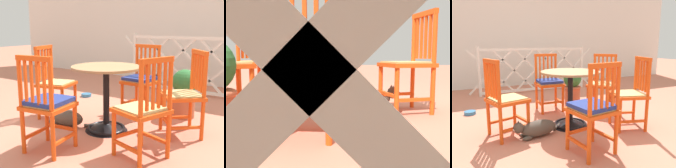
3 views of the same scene
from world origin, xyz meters
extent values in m
plane|color=#C6755B|center=(0.00, 0.00, 0.00)|extent=(24.00, 24.00, 0.00)
cube|color=silver|center=(-0.21, 2.34, 0.51)|extent=(0.92, 0.02, 0.92)
cube|color=silver|center=(-0.21, 2.34, 0.51)|extent=(0.92, 0.02, 0.92)
cone|color=black|center=(0.03, 0.12, 0.05)|extent=(0.48, 0.48, 0.10)
torus|color=black|center=(0.03, 0.12, 0.03)|extent=(0.44, 0.44, 0.04)
cylinder|color=black|center=(0.03, 0.12, 0.37)|extent=(0.07, 0.07, 0.66)
cylinder|color=black|center=(0.03, 0.12, 0.68)|extent=(0.20, 0.20, 0.04)
cylinder|color=#9E754C|center=(0.03, 0.12, 0.72)|extent=(0.76, 0.76, 0.02)
cylinder|color=#E04C14|center=(-0.29, -0.46, 0.23)|extent=(0.04, 0.04, 0.45)
cylinder|color=#E04C14|center=(0.04, -0.41, 0.23)|extent=(0.04, 0.04, 0.45)
cylinder|color=#E04C14|center=(-0.24, -0.80, 0.46)|extent=(0.04, 0.04, 0.91)
cylinder|color=#E04C14|center=(0.09, -0.75, 0.46)|extent=(0.04, 0.04, 0.91)
cube|color=#E04C14|center=(-0.27, -0.63, 0.14)|extent=(0.08, 0.34, 0.03)
cube|color=#E04C14|center=(0.07, -0.58, 0.14)|extent=(0.08, 0.34, 0.03)
cube|color=#E04C14|center=(-0.13, -0.44, 0.17)|extent=(0.34, 0.08, 0.03)
cube|color=#E04C14|center=(-0.10, -0.61, 0.43)|extent=(0.46, 0.46, 0.04)
cube|color=tan|center=(-0.10, -0.61, 0.45)|extent=(0.40, 0.40, 0.02)
cube|color=#E04C14|center=(-0.17, -0.79, 0.68)|extent=(0.03, 0.02, 0.39)
cube|color=#E04C14|center=(-0.11, -0.78, 0.68)|extent=(0.03, 0.02, 0.39)
cube|color=#E04C14|center=(-0.04, -0.77, 0.68)|extent=(0.03, 0.02, 0.39)
cube|color=#E04C14|center=(0.03, -0.76, 0.68)|extent=(0.03, 0.02, 0.39)
cube|color=#E04C14|center=(-0.07, -0.77, 0.89)|extent=(0.38, 0.09, 0.04)
cube|color=navy|center=(-0.10, -0.61, 0.48)|extent=(0.41, 0.41, 0.04)
cylinder|color=#E04C14|center=(0.46, -0.36, 0.23)|extent=(0.04, 0.04, 0.45)
cylinder|color=#E04C14|center=(0.56, -0.03, 0.23)|extent=(0.04, 0.04, 0.45)
cylinder|color=#E04C14|center=(0.79, -0.46, 0.46)|extent=(0.04, 0.04, 0.91)
cylinder|color=#E04C14|center=(0.89, -0.13, 0.46)|extent=(0.04, 0.04, 0.91)
cube|color=#E04C14|center=(0.62, -0.41, 0.14)|extent=(0.33, 0.13, 0.03)
cube|color=#E04C14|center=(0.72, -0.08, 0.14)|extent=(0.33, 0.13, 0.03)
cube|color=#E04C14|center=(0.51, -0.19, 0.17)|extent=(0.13, 0.33, 0.03)
cube|color=#E04C14|center=(0.67, -0.24, 0.43)|extent=(0.50, 0.50, 0.04)
cube|color=tan|center=(0.67, -0.24, 0.45)|extent=(0.44, 0.44, 0.02)
cube|color=#E04C14|center=(0.81, -0.39, 0.68)|extent=(0.03, 0.03, 0.39)
cube|color=#E04C14|center=(0.83, -0.33, 0.68)|extent=(0.03, 0.03, 0.39)
cube|color=#E04C14|center=(0.85, -0.26, 0.68)|extent=(0.03, 0.03, 0.39)
cube|color=#E04C14|center=(0.87, -0.20, 0.68)|extent=(0.03, 0.03, 0.39)
cube|color=#E04C14|center=(0.84, -0.29, 0.89)|extent=(0.14, 0.37, 0.04)
cylinder|color=#E04C14|center=(0.74, 0.23, 0.23)|extent=(0.04, 0.04, 0.45)
cylinder|color=#E04C14|center=(0.52, 0.49, 0.23)|extent=(0.04, 0.04, 0.45)
cube|color=#E04C14|center=(0.65, 0.60, 0.14)|extent=(0.28, 0.24, 0.03)
cube|color=#E04C14|center=(0.63, 0.36, 0.17)|extent=(0.24, 0.28, 0.03)
cylinder|color=#E04C14|center=(0.19, 0.70, 0.23)|extent=(0.04, 0.04, 0.45)
cylinder|color=#E04C14|center=(-0.15, 0.71, 0.23)|extent=(0.04, 0.04, 0.45)
cylinder|color=#E04C14|center=(0.21, 1.04, 0.46)|extent=(0.04, 0.04, 0.91)
cylinder|color=#E04C14|center=(-0.13, 1.05, 0.46)|extent=(0.04, 0.04, 0.91)
cube|color=#E04C14|center=(0.20, 0.87, 0.14)|extent=(0.05, 0.34, 0.03)
cube|color=#E04C14|center=(-0.14, 0.88, 0.14)|extent=(0.05, 0.34, 0.03)
cube|color=#E04C14|center=(0.02, 0.70, 0.17)|extent=(0.34, 0.05, 0.03)
cube|color=#E04C14|center=(0.03, 0.87, 0.43)|extent=(0.42, 0.42, 0.04)
cube|color=tan|center=(0.03, 0.87, 0.45)|extent=(0.37, 0.37, 0.02)
cube|color=#E04C14|center=(0.14, 1.04, 0.68)|extent=(0.03, 0.02, 0.39)
cube|color=#E04C14|center=(0.07, 1.04, 0.68)|extent=(0.03, 0.02, 0.39)
cube|color=#E04C14|center=(0.00, 1.05, 0.68)|extent=(0.03, 0.02, 0.39)
cube|color=#E04C14|center=(-0.06, 1.05, 0.68)|extent=(0.03, 0.02, 0.39)
cube|color=navy|center=(0.03, 0.87, 0.48)|extent=(0.38, 0.38, 0.04)
cylinder|color=#E04C14|center=(-0.65, 0.36, 0.23)|extent=(0.04, 0.04, 0.45)
cylinder|color=#E04C14|center=(-0.56, 0.03, 0.23)|extent=(0.04, 0.04, 0.45)
cylinder|color=#E04C14|center=(-0.98, 0.27, 0.46)|extent=(0.04, 0.04, 0.91)
cylinder|color=#E04C14|center=(-0.89, -0.06, 0.46)|extent=(0.04, 0.04, 0.91)
cube|color=#E04C14|center=(-0.82, 0.31, 0.14)|extent=(0.34, 0.12, 0.03)
cube|color=#E04C14|center=(-0.73, -0.02, 0.14)|extent=(0.34, 0.12, 0.03)
cube|color=#E04C14|center=(-0.61, 0.19, 0.17)|extent=(0.12, 0.34, 0.03)
cube|color=#E04C14|center=(-0.77, 0.15, 0.43)|extent=(0.49, 0.49, 0.04)
cube|color=tan|center=(-0.77, 0.15, 0.45)|extent=(0.43, 0.43, 0.02)
cube|color=#E04C14|center=(-0.96, 0.20, 0.68)|extent=(0.03, 0.03, 0.39)
cube|color=#E04C14|center=(-0.94, 0.14, 0.68)|extent=(0.03, 0.03, 0.39)
cube|color=#E04C14|center=(-0.93, 0.07, 0.68)|extent=(0.03, 0.03, 0.39)
cube|color=#E04C14|center=(-0.91, 0.00, 0.68)|extent=(0.03, 0.03, 0.39)
cube|color=#E04C14|center=(-0.94, 0.10, 0.89)|extent=(0.13, 0.37, 0.04)
ellipsoid|color=#4C4238|center=(-0.45, -0.02, 0.10)|extent=(0.46, 0.25, 0.19)
ellipsoid|color=silver|center=(-0.55, -0.03, 0.08)|extent=(0.20, 0.17, 0.14)
sphere|color=#4C4238|center=(-0.70, -0.05, 0.15)|extent=(0.12, 0.12, 0.12)
ellipsoid|color=silver|center=(-0.74, -0.05, 0.14)|extent=(0.05, 0.06, 0.04)
cone|color=#4C4238|center=(-0.68, -0.08, 0.20)|extent=(0.04, 0.04, 0.04)
cone|color=#4C4238|center=(-0.69, -0.01, 0.20)|extent=(0.04, 0.04, 0.04)
ellipsoid|color=#4C4238|center=(-0.61, -0.09, 0.03)|extent=(0.13, 0.07, 0.05)
ellipsoid|color=#4C4238|center=(-0.62, 0.02, 0.03)|extent=(0.13, 0.07, 0.05)
cylinder|color=#4C4238|center=(-0.15, 0.12, 0.02)|extent=(0.19, 0.18, 0.04)
camera|label=1|loc=(1.86, -2.37, 1.17)|focal=46.31mm
camera|label=2|loc=(-0.23, 2.48, 0.51)|focal=40.92mm
camera|label=3|loc=(-1.20, -2.34, 1.08)|focal=34.86mm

